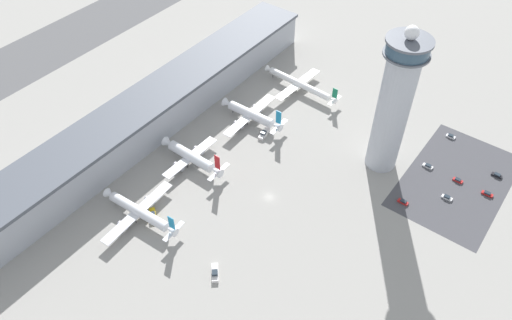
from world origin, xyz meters
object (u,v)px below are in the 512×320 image
airplane_gate_alpha (139,212)px  airplane_gate_bravo (191,157)px  car_green_van (497,175)px  car_white_wagon (447,198)px  car_maroon_suv (487,194)px  car_red_hatchback (458,180)px  service_truck_fuel (153,215)px  airplane_gate_delta (300,84)px  airplane_gate_charlie (251,115)px  control_tower (394,104)px  car_navy_sedan (428,166)px  service_truck_catering (215,273)px  car_grey_coupe (403,202)px  car_blue_compact (451,136)px  service_truck_baggage (264,134)px

airplane_gate_alpha → airplane_gate_bravo: airplane_gate_bravo is taller
car_green_van → car_white_wagon: car_white_wagon is taller
car_maroon_suv → car_red_hatchback: bearing=89.5°
service_truck_fuel → car_white_wagon: (80.82, -91.34, -0.43)m
car_green_van → airplane_gate_delta: bearing=90.1°
airplane_gate_delta → car_white_wagon: airplane_gate_delta is taller
airplane_gate_bravo → service_truck_fuel: size_ratio=4.97×
airplane_gate_charlie → car_green_van: (35.20, -108.09, -3.73)m
control_tower → car_navy_sedan: (10.09, -18.37, -32.84)m
service_truck_fuel → car_maroon_suv: 139.62m
airplane_gate_bravo → airplane_gate_alpha: bearing=-172.9°
airplane_gate_bravo → service_truck_catering: (-37.58, -45.26, -3.26)m
car_grey_coupe → car_white_wagon: bearing=-45.9°
airplane_gate_delta → car_red_hatchback: bearing=-98.2°
car_blue_compact → car_navy_sedan: size_ratio=0.95×
airplane_gate_alpha → airplane_gate_delta: (109.73, -3.99, -0.05)m
service_truck_catering → car_blue_compact: 130.60m
control_tower → car_white_wagon: (-2.52, -32.24, -32.85)m
airplane_gate_charlie → service_truck_catering: airplane_gate_charlie is taller
airplane_gate_alpha → airplane_gate_charlie: airplane_gate_charlie is taller
airplane_gate_bravo → car_white_wagon: (48.73, -99.10, -3.60)m
service_truck_fuel → airplane_gate_bravo: bearing=13.6°
airplane_gate_charlie → service_truck_fuel: airplane_gate_charlie is taller
control_tower → service_truck_catering: 97.03m
car_green_van → car_white_wagon: (-25.48, 12.48, 0.02)m
car_blue_compact → car_green_van: (-12.33, -25.70, -0.01)m
car_green_van → car_white_wagon: bearing=153.9°
airplane_gate_bravo → car_maroon_suv: 127.44m
service_truck_catering → car_grey_coupe: 83.40m
airplane_gate_alpha → service_truck_fuel: size_ratio=5.55×
car_maroon_suv → car_navy_sedan: car_maroon_suv is taller
car_blue_compact → car_grey_coupe: bearing=179.5°
airplane_gate_delta → car_white_wagon: (-25.32, -90.63, -3.50)m
airplane_gate_delta → service_truck_baggage: (-39.44, -6.03, -3.10)m
car_blue_compact → car_navy_sedan: 25.20m
control_tower → car_navy_sedan: control_tower is taller
car_green_van → car_maroon_suv: car_maroon_suv is taller
airplane_gate_delta → car_blue_compact: size_ratio=10.40×
control_tower → car_grey_coupe: size_ratio=15.38×
airplane_gate_bravo → control_tower: bearing=-52.5°
airplane_gate_bravo → service_truck_baggage: size_ratio=4.01×
airplane_gate_delta → service_truck_catering: bearing=-161.8°
airplane_gate_bravo → car_navy_sedan: airplane_gate_bravo is taller
car_red_hatchback → airplane_gate_bravo: bearing=121.6°
control_tower → car_blue_compact: bearing=-28.3°
service_truck_fuel → car_blue_compact: bearing=-33.4°
car_blue_compact → car_red_hatchback: size_ratio=1.01×
service_truck_catering → car_green_van: (111.79, -66.32, -0.35)m
car_white_wagon → car_blue_compact: bearing=19.3°
airplane_gate_charlie → car_grey_coupe: bearing=-92.5°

